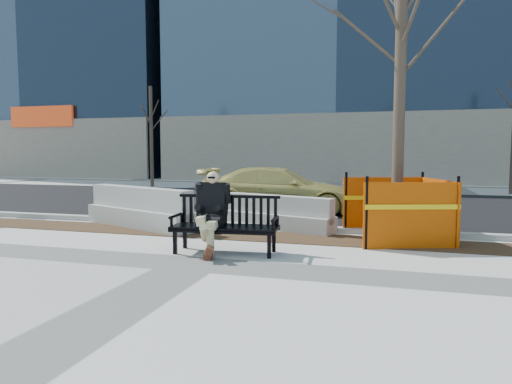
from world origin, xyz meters
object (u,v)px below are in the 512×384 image
at_px(bench, 225,253).
at_px(sedan, 279,212).
at_px(jersey_barrier_left, 140,227).
at_px(jersey_barrier_right, 277,229).
at_px(tree_fence, 396,240).
at_px(seated_man, 212,252).

height_order(bench, sedan, sedan).
bearing_deg(jersey_barrier_left, jersey_barrier_right, 32.88).
bearing_deg(bench, tree_fence, 30.43).
xyz_separation_m(tree_fence, sedan, (-3.29, 3.57, 0.00)).
distance_m(sedan, jersey_barrier_left, 4.38).
bearing_deg(jersey_barrier_left, bench, -12.95).
bearing_deg(sedan, jersey_barrier_left, 137.40).
bearing_deg(bench, seated_man, 168.54).
height_order(bench, jersey_barrier_right, bench).
relative_size(bench, sedan, 0.42).
xyz_separation_m(sedan, jersey_barrier_left, (-2.58, -3.53, 0.00)).
distance_m(tree_fence, jersey_barrier_left, 5.87).
relative_size(tree_fence, sedan, 1.47).
distance_m(jersey_barrier_left, jersey_barrier_right, 3.28).
height_order(tree_fence, jersey_barrier_right, tree_fence).
bearing_deg(tree_fence, seated_man, -147.45).
bearing_deg(bench, jersey_barrier_right, 78.87).
height_order(seated_man, jersey_barrier_left, seated_man).
relative_size(tree_fence, jersey_barrier_right, 2.42).
bearing_deg(seated_man, jersey_barrier_left, 137.28).
relative_size(jersey_barrier_left, jersey_barrier_right, 1.21).
height_order(seated_man, tree_fence, tree_fence).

